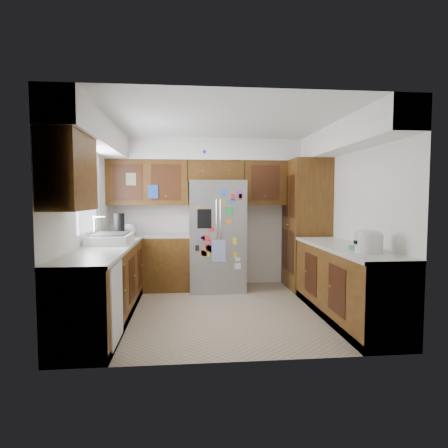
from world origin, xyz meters
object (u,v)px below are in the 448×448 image
(pantry, at_px, (306,225))
(rice_cooker, at_px, (369,241))
(fridge, at_px, (217,235))
(paper_towel, at_px, (369,241))

(pantry, distance_m, rice_cooker, 2.20)
(fridge, distance_m, rice_cooker, 2.71)
(fridge, height_order, paper_towel, fridge)
(pantry, bearing_deg, rice_cooker, -90.01)
(pantry, height_order, rice_cooker, pantry)
(pantry, xyz_separation_m, paper_towel, (0.03, -2.14, -0.04))
(fridge, bearing_deg, pantry, -2.05)
(fridge, bearing_deg, paper_towel, -55.18)
(fridge, bearing_deg, rice_cooker, -56.32)
(fridge, xyz_separation_m, paper_towel, (1.53, -2.20, 0.14))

